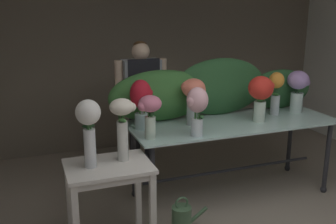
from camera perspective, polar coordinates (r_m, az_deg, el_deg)
The scene contains 16 objects.
ground_plane at distance 4.35m, azimuth 4.67°, elevation -11.98°, with size 8.23×8.23×0.00m, color gray.
wall_back at distance 5.64m, azimuth -3.11°, elevation 10.10°, with size 5.62×0.12×2.97m, color #706656.
display_table_glass at distance 4.12m, azimuth 9.55°, elevation -3.00°, with size 2.19×0.84×0.84m.
side_table_white at distance 3.20m, azimuth -8.75°, elevation -9.61°, with size 0.68×0.51×0.76m.
florist at distance 4.35m, azimuth -3.92°, elevation 2.20°, with size 0.60×0.24×1.63m.
foliage_backdrop at distance 4.20m, azimuth 5.84°, elevation 3.11°, with size 2.44×0.32×0.63m.
vase_sunset_roses at distance 4.37m, azimuth 15.66°, elevation 3.09°, with size 0.16×0.17×0.48m.
vase_rosy_freesia at distance 3.43m, azimuth -2.69°, elevation 0.19°, with size 0.23×0.21×0.40m.
vase_coral_snapdragons at distance 3.84m, azimuth 3.77°, elevation 2.39°, with size 0.26×0.24×0.47m.
vase_blush_stock at distance 3.50m, azimuth 4.35°, elevation 0.86°, with size 0.21×0.20×0.46m.
vase_crimson_tulips at distance 3.70m, azimuth -4.02°, elevation 1.76°, with size 0.22×0.21×0.49m.
vase_scarlet_peonies at distance 4.06m, azimuth 13.55°, elevation 2.72°, with size 0.28×0.26×0.48m.
vase_lilac_dahlias at distance 4.57m, azimuth 18.65°, elevation 3.42°, with size 0.26×0.24×0.47m.
vase_white_roses_tall at distance 3.02m, azimuth -11.66°, elevation -1.96°, with size 0.19×0.19×0.55m.
vase_cream_lisianthus_tall at distance 3.12m, azimuth -6.76°, elevation -1.48°, with size 0.21×0.20×0.52m.
watering_can at distance 3.64m, azimuth 2.09°, elevation -15.44°, with size 0.35×0.18×0.34m.
Camera 1 is at (-1.66, -1.63, 1.97)m, focal length 41.22 mm.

